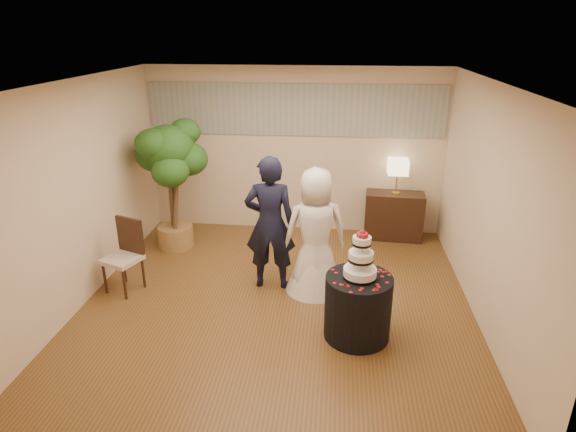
# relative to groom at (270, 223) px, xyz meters

# --- Properties ---
(floor) EXTENTS (5.00, 5.00, 0.00)m
(floor) POSITION_rel_groom_xyz_m (0.14, -0.41, -0.93)
(floor) COLOR brown
(floor) RESTS_ON ground
(ceiling) EXTENTS (5.00, 5.00, 0.00)m
(ceiling) POSITION_rel_groom_xyz_m (0.14, -0.41, 1.87)
(ceiling) COLOR white
(ceiling) RESTS_ON wall_back
(wall_back) EXTENTS (5.00, 0.06, 2.80)m
(wall_back) POSITION_rel_groom_xyz_m (0.14, 2.09, 0.47)
(wall_back) COLOR beige
(wall_back) RESTS_ON ground
(wall_front) EXTENTS (5.00, 0.06, 2.80)m
(wall_front) POSITION_rel_groom_xyz_m (0.14, -2.91, 0.47)
(wall_front) COLOR beige
(wall_front) RESTS_ON ground
(wall_left) EXTENTS (0.06, 5.00, 2.80)m
(wall_left) POSITION_rel_groom_xyz_m (-2.36, -0.41, 0.47)
(wall_left) COLOR beige
(wall_left) RESTS_ON ground
(wall_right) EXTENTS (0.06, 5.00, 2.80)m
(wall_right) POSITION_rel_groom_xyz_m (2.64, -0.41, 0.47)
(wall_right) COLOR beige
(wall_right) RESTS_ON ground
(mural_border) EXTENTS (4.90, 0.02, 0.85)m
(mural_border) POSITION_rel_groom_xyz_m (0.14, 2.07, 1.17)
(mural_border) COLOR #999C93
(mural_border) RESTS_ON wall_back
(groom) EXTENTS (0.70, 0.47, 1.86)m
(groom) POSITION_rel_groom_xyz_m (0.00, 0.00, 0.00)
(groom) COLOR black
(groom) RESTS_ON floor
(bride) EXTENTS (1.00, 0.96, 1.73)m
(bride) POSITION_rel_groom_xyz_m (0.61, -0.05, -0.07)
(bride) COLOR white
(bride) RESTS_ON floor
(cake_table) EXTENTS (0.81, 0.81, 0.77)m
(cake_table) POSITION_rel_groom_xyz_m (1.16, -1.07, -0.55)
(cake_table) COLOR black
(cake_table) RESTS_ON floor
(wedding_cake) EXTENTS (0.38, 0.38, 0.58)m
(wedding_cake) POSITION_rel_groom_xyz_m (1.16, -1.07, 0.13)
(wedding_cake) COLOR white
(wedding_cake) RESTS_ON cake_table
(console) EXTENTS (0.98, 0.48, 0.80)m
(console) POSITION_rel_groom_xyz_m (1.85, 1.82, -0.53)
(console) COLOR #301D11
(console) RESTS_ON floor
(table_lamp) EXTENTS (0.32, 0.32, 0.58)m
(table_lamp) POSITION_rel_groom_xyz_m (1.85, 1.82, 0.16)
(table_lamp) COLOR #D2BF8A
(table_lamp) RESTS_ON console
(ficus_tree) EXTENTS (1.36, 1.36, 2.11)m
(ficus_tree) POSITION_rel_groom_xyz_m (-1.72, 1.09, 0.13)
(ficus_tree) COLOR #24531A
(ficus_tree) RESTS_ON floor
(side_chair) EXTENTS (0.60, 0.61, 1.00)m
(side_chair) POSITION_rel_groom_xyz_m (-1.96, -0.35, -0.43)
(side_chair) COLOR #301D11
(side_chair) RESTS_ON floor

